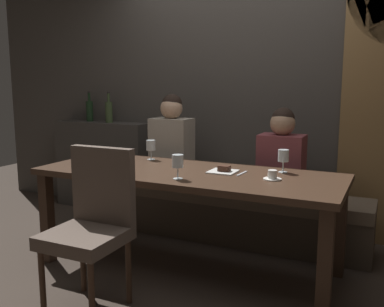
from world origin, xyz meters
TOP-DOWN VIEW (x-y plane):
  - ground at (0.00, 0.00)m, footprint 9.00×9.00m
  - back_wall_tiled at (0.00, 1.22)m, footprint 6.00×0.12m
  - back_counter at (-1.55, 1.04)m, footprint 1.10×0.28m
  - dining_table at (0.00, 0.00)m, footprint 2.20×0.84m
  - banquette_bench at (0.00, 0.70)m, footprint 2.50×0.44m
  - chair_near_side at (-0.29, -0.72)m, footprint 0.44×0.44m
  - diner_redhead at (-0.50, 0.68)m, footprint 0.36×0.24m
  - diner_bearded at (0.52, 0.67)m, footprint 0.36×0.24m
  - wine_bottle_dark_red at (-1.72, 1.05)m, footprint 0.08×0.08m
  - wine_bottle_pale_label at (-1.43, 1.01)m, footprint 0.08×0.08m
  - wine_glass_center_back at (-0.48, 0.28)m, footprint 0.08×0.08m
  - wine_glass_end_left at (0.05, -0.26)m, footprint 0.08×0.08m
  - wine_glass_end_right at (-0.43, -0.24)m, footprint 0.08×0.08m
  - wine_glass_near_right at (-0.58, -0.29)m, footprint 0.08×0.08m
  - wine_glass_far_left at (0.63, 0.25)m, footprint 0.08×0.08m
  - espresso_cup at (0.62, -0.01)m, footprint 0.12×0.12m
  - dessert_plate at (0.25, 0.07)m, footprint 0.19×0.19m
  - fork_on_table at (0.39, 0.08)m, footprint 0.03×0.17m

SIDE VIEW (x-z plane):
  - ground at x=0.00m, z-range 0.00..0.00m
  - banquette_bench at x=0.00m, z-range 0.00..0.45m
  - back_counter at x=-1.55m, z-range 0.00..0.95m
  - chair_near_side at x=-0.29m, z-range 0.07..1.05m
  - dining_table at x=0.00m, z-range 0.28..1.02m
  - fork_on_table at x=0.39m, z-range 0.74..0.75m
  - dessert_plate at x=0.25m, z-range 0.73..0.78m
  - espresso_cup at x=0.62m, z-range 0.73..0.80m
  - diner_bearded at x=0.52m, z-range 0.43..1.16m
  - diner_redhead at x=-0.50m, z-range 0.43..1.25m
  - wine_glass_far_left at x=0.63m, z-range 0.77..0.93m
  - wine_glass_end_left at x=0.05m, z-range 0.77..0.94m
  - wine_glass_center_back at x=-0.48m, z-range 0.77..0.94m
  - wine_glass_end_right at x=-0.43m, z-range 0.77..0.94m
  - wine_glass_near_right at x=-0.58m, z-range 0.77..0.94m
  - wine_bottle_dark_red at x=-1.72m, z-range 0.91..1.23m
  - wine_bottle_pale_label at x=-1.43m, z-range 0.91..1.23m
  - back_wall_tiled at x=0.00m, z-range 0.00..3.00m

